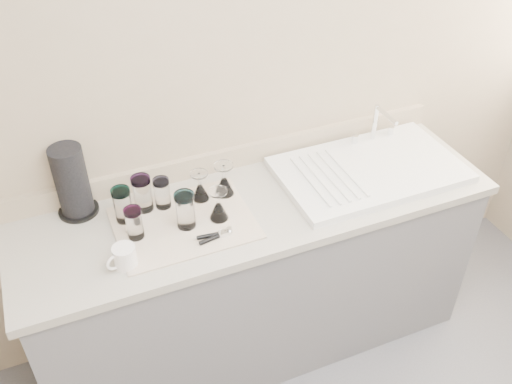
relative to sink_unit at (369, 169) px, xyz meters
name	(u,v)px	position (x,y,z in m)	size (l,w,h in m)	color
room_envelope	(490,296)	(-0.55, -1.20, 0.64)	(3.54, 3.50, 2.52)	#535258
counter_unit	(257,276)	(-0.55, 0.00, -0.47)	(2.06, 0.62, 0.90)	slate
sink_unit	(369,169)	(0.00, 0.00, 0.00)	(0.82, 0.50, 0.22)	white
dish_towel	(184,223)	(-0.88, -0.01, -0.02)	(0.55, 0.42, 0.01)	silver
tumbler_teal	(123,205)	(-1.09, 0.10, 0.07)	(0.08, 0.08, 0.15)	white
tumbler_cyan	(142,193)	(-1.00, 0.13, 0.07)	(0.08, 0.08, 0.16)	white
tumbler_purple	(162,193)	(-0.93, 0.12, 0.06)	(0.07, 0.07, 0.14)	white
tumbler_magenta	(134,223)	(-1.07, -0.02, 0.06)	(0.07, 0.07, 0.14)	white
tumbler_lavender	(185,210)	(-0.87, -0.04, 0.07)	(0.08, 0.08, 0.16)	white
goblet_back_left	(200,190)	(-0.77, 0.11, 0.03)	(0.07, 0.07, 0.13)	white
goblet_back_right	(224,184)	(-0.66, 0.10, 0.04)	(0.08, 0.08, 0.15)	white
goblet_front_left	(219,209)	(-0.74, -0.04, 0.04)	(0.08, 0.08, 0.14)	white
can_opener	(215,236)	(-0.79, -0.15, 0.00)	(0.14, 0.05, 0.02)	silver
white_mug	(124,257)	(-1.15, -0.16, 0.03)	(0.13, 0.11, 0.09)	white
paper_towel_roll	(72,182)	(-1.26, 0.23, 0.13)	(0.17, 0.17, 0.31)	black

